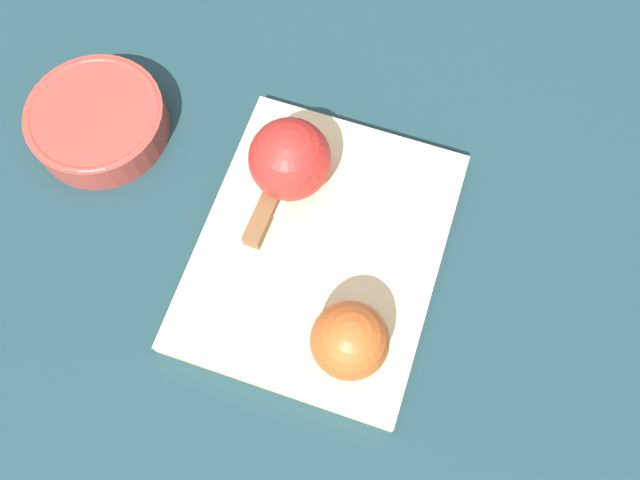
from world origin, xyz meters
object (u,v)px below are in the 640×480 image
apple_half_right (290,160)px  knife (266,210)px  apple_half_left (350,341)px  bowl (97,120)px

apple_half_right → knife: size_ratio=0.60×
apple_half_left → bowl: bearing=-120.4°
apple_half_right → knife: apple_half_right is taller
apple_half_right → bowl: bearing=144.5°
apple_half_right → knife: (-0.05, 0.01, -0.04)m
knife → bowl: size_ratio=0.92×
apple_half_left → apple_half_right: apple_half_right is taller
apple_half_right → bowl: (0.01, 0.24, -0.04)m
apple_half_right → apple_half_left: bearing=-89.9°
knife → bowl: 0.23m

